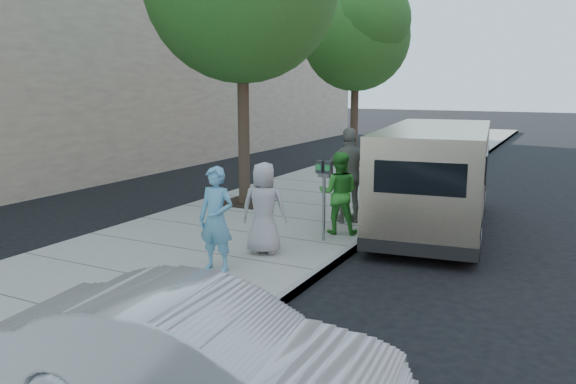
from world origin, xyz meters
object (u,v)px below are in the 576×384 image
at_px(tree_far, 357,32).
at_px(person_striped_polo, 350,175).
at_px(parking_meter, 324,183).
at_px(van, 435,176).
at_px(person_gray_shirt, 264,208).
at_px(person_officer, 216,219).
at_px(person_green_shirt, 339,193).
at_px(sedan, 198,359).

xyz_separation_m(tree_far, person_striped_polo, (2.99, -8.27, -3.72)).
distance_m(parking_meter, van, 2.83).
bearing_deg(parking_meter, person_gray_shirt, -111.87).
height_order(tree_far, person_officer, tree_far).
height_order(person_officer, person_green_shirt, person_officer).
bearing_deg(person_officer, person_green_shirt, 72.82).
relative_size(tree_far, person_green_shirt, 4.01).
relative_size(parking_meter, sedan, 0.41).
height_order(van, person_gray_shirt, van).
height_order(van, person_officer, van).
bearing_deg(person_gray_shirt, parking_meter, -135.51).
relative_size(parking_meter, person_green_shirt, 0.94).
bearing_deg(van, tree_far, 114.52).
bearing_deg(tree_far, van, -58.31).
distance_m(sedan, person_gray_shirt, 4.82).
height_order(person_green_shirt, person_striped_polo, person_striped_polo).
distance_m(person_officer, person_striped_polo, 4.02).
bearing_deg(person_officer, parking_meter, 69.53).
bearing_deg(person_green_shirt, parking_meter, 68.76).
bearing_deg(person_gray_shirt, person_green_shirt, -127.83).
height_order(van, person_green_shirt, van).
relative_size(van, person_officer, 3.67).
bearing_deg(person_officer, tree_far, 99.02).
relative_size(tree_far, person_officer, 3.90).
bearing_deg(sedan, parking_meter, 5.77).
bearing_deg(parking_meter, person_officer, -104.10).
height_order(sedan, person_striped_polo, person_striped_polo).
height_order(sedan, person_green_shirt, person_green_shirt).
distance_m(tree_far, sedan, 16.65).
xyz_separation_m(parking_meter, sedan, (1.24, -5.64, -0.63)).
relative_size(person_officer, person_striped_polo, 0.82).
height_order(van, person_striped_polo, van).
relative_size(sedan, person_gray_shirt, 2.34).
bearing_deg(person_gray_shirt, sedan, 93.75).
bearing_deg(person_green_shirt, person_striped_polo, -100.36).
relative_size(parking_meter, person_officer, 0.92).
height_order(person_green_shirt, person_gray_shirt, person_green_shirt).
relative_size(van, person_green_shirt, 3.77).
distance_m(tree_far, van, 9.54).
distance_m(tree_far, person_gray_shirt, 12.01).
xyz_separation_m(van, person_striped_polo, (-1.62, -0.79, 0.00)).
distance_m(van, sedan, 8.05).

